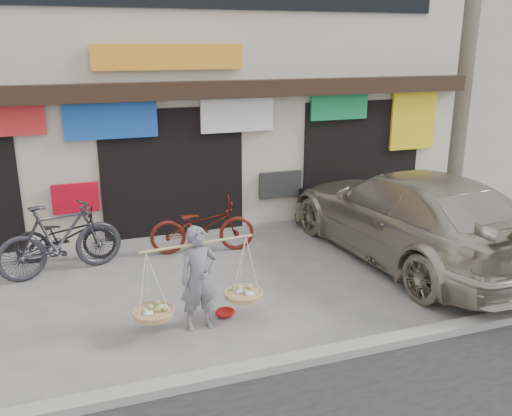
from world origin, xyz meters
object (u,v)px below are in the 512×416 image
object	(u,v)px
bike_0	(65,236)
bike_2	(202,226)
street_vendor	(199,283)
suv	(408,215)
bike_1	(60,239)

from	to	relation	value
bike_0	bike_2	distance (m)	2.57
street_vendor	suv	distance (m)	4.59
bike_1	bike_2	distance (m)	2.63
bike_1	suv	size ratio (longest dim) A/B	0.36
bike_2	suv	distance (m)	3.96
suv	bike_0	bearing A→B (deg)	-22.26
street_vendor	suv	size ratio (longest dim) A/B	0.32
bike_2	suv	bearing A→B (deg)	-104.63
street_vendor	bike_1	world-z (taller)	street_vendor
street_vendor	bike_0	distance (m)	3.76
street_vendor	bike_2	bearing A→B (deg)	69.70
street_vendor	bike_2	distance (m)	3.00
bike_1	suv	distance (m)	6.39
bike_2	bike_1	bearing A→B (deg)	103.03
bike_1	street_vendor	bearing A→B (deg)	-158.92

